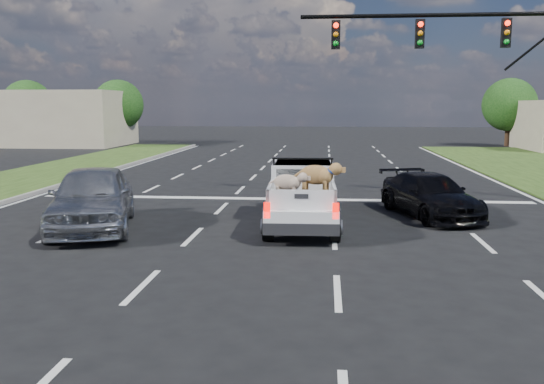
{
  "coord_description": "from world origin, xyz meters",
  "views": [
    {
      "loc": [
        1.51,
        -9.7,
        3.22
      ],
      "look_at": [
        0.42,
        2.0,
        1.45
      ],
      "focal_mm": 38.0,
      "sensor_mm": 36.0,
      "label": 1
    }
  ],
  "objects": [
    {
      "name": "tree_far_d",
      "position": [
        16.0,
        38.0,
        3.29
      ],
      "size": [
        4.2,
        4.2,
        5.4
      ],
      "color": "#332114",
      "rests_on": "ground"
    },
    {
      "name": "building_left",
      "position": [
        -20.0,
        36.0,
        2.2
      ],
      "size": [
        10.0,
        8.0,
        4.4
      ],
      "primitive_type": "cube",
      "color": "#B4A98A",
      "rests_on": "ground"
    },
    {
      "name": "tree_far_b",
      "position": [
        -24.0,
        38.0,
        3.29
      ],
      "size": [
        4.2,
        4.2,
        5.4
      ],
      "color": "#332114",
      "rests_on": "ground"
    },
    {
      "name": "silver_sedan",
      "position": [
        -4.57,
        4.69,
        0.84
      ],
      "size": [
        3.25,
        5.26,
        1.67
      ],
      "primitive_type": "imported",
      "rotation": [
        0.0,
        0.0,
        0.28
      ],
      "color": "#A7A9AE",
      "rests_on": "ground"
    },
    {
      "name": "tree_far_c",
      "position": [
        -16.0,
        38.0,
        3.29
      ],
      "size": [
        4.2,
        4.2,
        5.4
      ],
      "color": "#332114",
      "rests_on": "ground"
    },
    {
      "name": "traffic_signal",
      "position": [
        7.2,
        10.5,
        4.73
      ],
      "size": [
        9.11,
        0.31,
        7.0
      ],
      "color": "black",
      "rests_on": "ground"
    },
    {
      "name": "road_markings",
      "position": [
        0.0,
        6.56,
        0.01
      ],
      "size": [
        17.75,
        60.0,
        0.01
      ],
      "color": "silver",
      "rests_on": "ground"
    },
    {
      "name": "pickup_truck",
      "position": [
        0.91,
        5.69,
        0.87
      ],
      "size": [
        2.05,
        4.94,
        1.83
      ],
      "rotation": [
        0.0,
        0.0,
        0.03
      ],
      "color": "black",
      "rests_on": "ground"
    },
    {
      "name": "ground",
      "position": [
        0.0,
        0.0,
        0.0
      ],
      "size": [
        160.0,
        160.0,
        0.0
      ],
      "primitive_type": "plane",
      "color": "black",
      "rests_on": "ground"
    },
    {
      "name": "black_coupe",
      "position": [
        4.57,
        7.29,
        0.62
      ],
      "size": [
        2.92,
        4.6,
        1.24
      ],
      "primitive_type": "imported",
      "rotation": [
        0.0,
        0.0,
        0.3
      ],
      "color": "black",
      "rests_on": "ground"
    }
  ]
}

